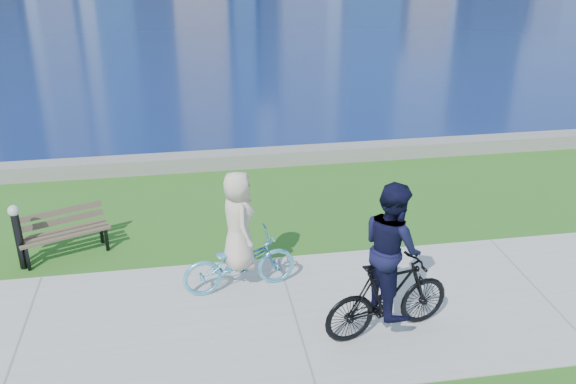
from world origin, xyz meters
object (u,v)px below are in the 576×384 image
cyclist_woman (239,247)px  bollard_lamp (18,233)px  cyclist_man (390,273)px  park_bench (63,229)px

cyclist_woman → bollard_lamp: bearing=61.4°
cyclist_man → bollard_lamp: bearing=51.0°
bollard_lamp → cyclist_man: bearing=-26.3°
cyclist_man → park_bench: bearing=44.8°
bollard_lamp → cyclist_man: size_ratio=0.50×
bollard_lamp → cyclist_woman: bearing=-19.4°
cyclist_woman → cyclist_man: cyclist_man is taller
cyclist_woman → cyclist_man: (1.98, -1.49, 0.24)m
park_bench → cyclist_woman: size_ratio=0.80×
park_bench → cyclist_woman: bearing=-50.4°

